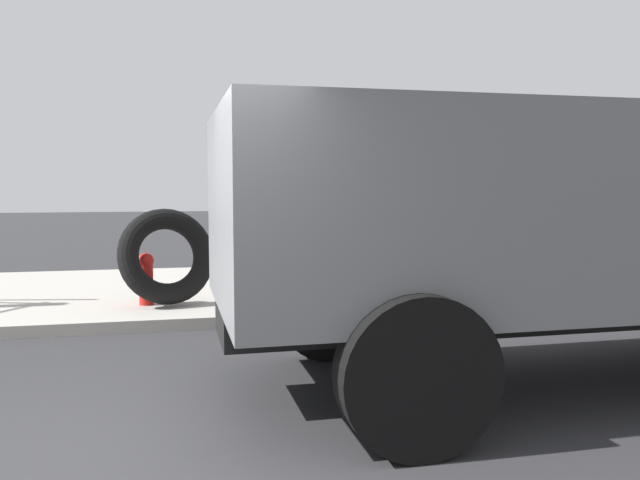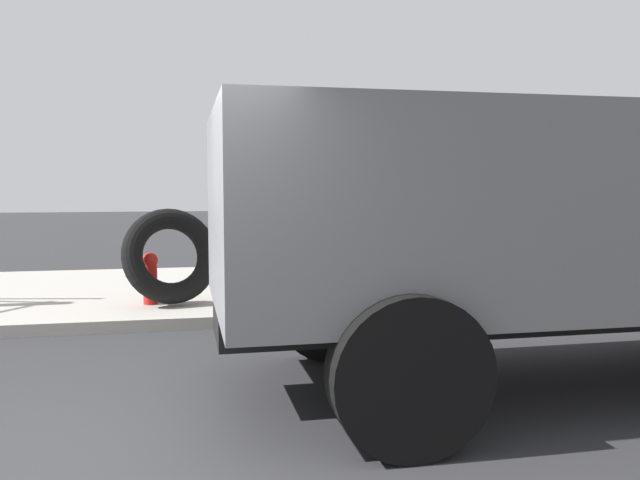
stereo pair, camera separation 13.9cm
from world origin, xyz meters
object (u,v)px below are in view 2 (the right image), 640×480
object	(u,v)px
stop_sign	(398,192)
loose_tire	(171,256)
fire_hydrant	(150,277)
dump_truck_gray	(623,206)

from	to	relation	value
stop_sign	loose_tire	bearing A→B (deg)	176.00
fire_hydrant	dump_truck_gray	world-z (taller)	dump_truck_gray
stop_sign	dump_truck_gray	world-z (taller)	dump_truck_gray
fire_hydrant	stop_sign	bearing A→B (deg)	-5.38
fire_hydrant	loose_tire	xyz separation A→B (m)	(0.29, -0.10, 0.30)
fire_hydrant	stop_sign	size ratio (longest dim) A/B	0.32
fire_hydrant	loose_tire	size ratio (longest dim) A/B	0.54
fire_hydrant	dump_truck_gray	bearing A→B (deg)	-41.10
fire_hydrant	stop_sign	world-z (taller)	stop_sign
loose_tire	stop_sign	xyz separation A→B (m)	(3.18, -0.22, 0.87)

